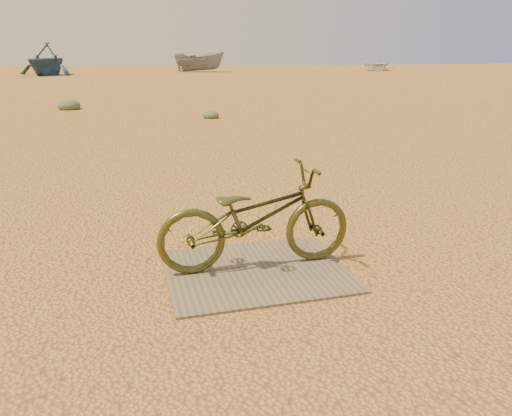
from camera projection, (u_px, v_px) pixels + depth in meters
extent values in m
plane|color=#BE8943|center=(302.00, 288.00, 4.17)|extent=(120.00, 120.00, 0.00)
cube|color=brown|center=(256.00, 271.00, 4.46)|extent=(1.58, 1.31, 0.02)
imported|color=#42441B|center=(256.00, 218.00, 4.40)|extent=(1.75, 0.61, 0.92)
imported|color=#2A4E6C|center=(46.00, 59.00, 38.73)|extent=(5.75, 6.06, 2.51)
imported|color=slate|center=(199.00, 62.00, 45.05)|extent=(4.84, 3.10, 1.75)
imported|color=silver|center=(376.00, 65.00, 48.56)|extent=(5.77, 6.18, 1.04)
ellipsoid|color=#5A724B|center=(211.00, 118.00, 14.55)|extent=(0.48, 0.48, 0.26)
ellipsoid|color=#5A724B|center=(69.00, 109.00, 16.70)|extent=(0.75, 0.75, 0.41)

